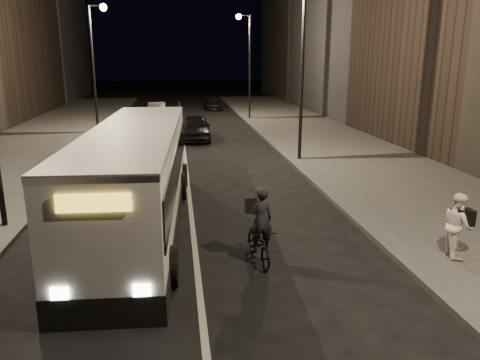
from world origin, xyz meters
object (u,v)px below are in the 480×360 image
object	(u,v)px
car_mid	(157,110)
car_far	(214,103)
cyclist_on_bicycle	(259,237)
pedestrian_woman	(458,225)
city_bus	(137,174)
streetlight_right_far	(247,52)
streetlight_right_mid	(297,50)
streetlight_left_far	(96,52)
car_near	(196,128)

from	to	relation	value
car_mid	car_far	world-z (taller)	car_mid
cyclist_on_bicycle	pedestrian_woman	world-z (taller)	cyclist_on_bicycle
city_bus	streetlight_right_far	bearing A→B (deg)	76.93
cyclist_on_bicycle	car_far	xyz separation A→B (m)	(1.74, 35.70, -0.07)
city_bus	car_far	bearing A→B (deg)	84.32
car_mid	streetlight_right_mid	bearing A→B (deg)	111.13
city_bus	streetlight_left_far	bearing A→B (deg)	104.49
car_mid	car_far	size ratio (longest dim) A/B	0.98
car_near	car_mid	world-z (taller)	car_near
streetlight_left_far	car_mid	size ratio (longest dim) A/B	1.98
streetlight_right_mid	city_bus	xyz separation A→B (m)	(-6.93, -8.21, -3.70)
streetlight_right_far	car_near	size ratio (longest dim) A/B	1.82
car_mid	pedestrian_woman	bearing A→B (deg)	105.17
pedestrian_woman	car_mid	distance (m)	31.61
streetlight_right_far	car_far	size ratio (longest dim) A/B	1.95
pedestrian_woman	car_mid	bearing A→B (deg)	26.17
car_near	cyclist_on_bicycle	bearing A→B (deg)	-85.16
streetlight_left_far	pedestrian_woman	size ratio (longest dim) A/B	4.91
cyclist_on_bicycle	car_far	distance (m)	35.74
car_near	car_mid	bearing A→B (deg)	105.94
city_bus	pedestrian_woman	xyz separation A→B (m)	(8.11, -3.70, -0.68)
streetlight_right_far	car_near	distance (m)	11.05
streetlight_right_far	car_mid	xyz separation A→B (m)	(-7.31, 2.53, -4.69)
city_bus	cyclist_on_bicycle	xyz separation A→B (m)	(3.19, -3.03, -0.99)
cyclist_on_bicycle	car_far	bearing A→B (deg)	79.77
streetlight_left_far	car_near	xyz separation A→B (m)	(6.13, -2.97, -4.60)
streetlight_right_far	cyclist_on_bicycle	bearing A→B (deg)	-97.81
pedestrian_woman	car_mid	xyz separation A→B (m)	(-8.49, 30.44, -0.31)
car_far	pedestrian_woman	bearing A→B (deg)	-84.70
car_mid	car_far	bearing A→B (deg)	-132.32
car_far	streetlight_right_far	bearing A→B (deg)	-76.38
car_near	streetlight_right_far	bearing A→B (deg)	65.55
cyclist_on_bicycle	streetlight_right_far	bearing A→B (deg)	74.75
streetlight_right_mid	pedestrian_woman	size ratio (longest dim) A/B	4.91
city_bus	car_near	distance (m)	15.46
pedestrian_woman	cyclist_on_bicycle	bearing A→B (deg)	92.91
streetlight_right_far	cyclist_on_bicycle	size ratio (longest dim) A/B	4.02
streetlight_right_mid	streetlight_right_far	distance (m)	16.00
streetlight_left_far	pedestrian_woman	distance (m)	25.29
streetlight_right_mid	pedestrian_woman	world-z (taller)	streetlight_right_mid
streetlight_left_far	cyclist_on_bicycle	bearing A→B (deg)	-71.95
cyclist_on_bicycle	pedestrian_woman	bearing A→B (deg)	-15.12
car_far	car_mid	bearing A→B (deg)	-131.60
cyclist_on_bicycle	car_near	world-z (taller)	cyclist_on_bicycle
pedestrian_woman	car_far	xyz separation A→B (m)	(-3.17, 36.36, -0.38)
streetlight_left_far	car_mid	bearing A→B (deg)	68.56
streetlight_right_far	city_bus	xyz separation A→B (m)	(-6.93, -24.21, -3.70)
pedestrian_woman	streetlight_left_far	bearing A→B (deg)	38.97
streetlight_right_mid	car_far	distance (m)	24.99
cyclist_on_bicycle	car_mid	world-z (taller)	cyclist_on_bicycle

